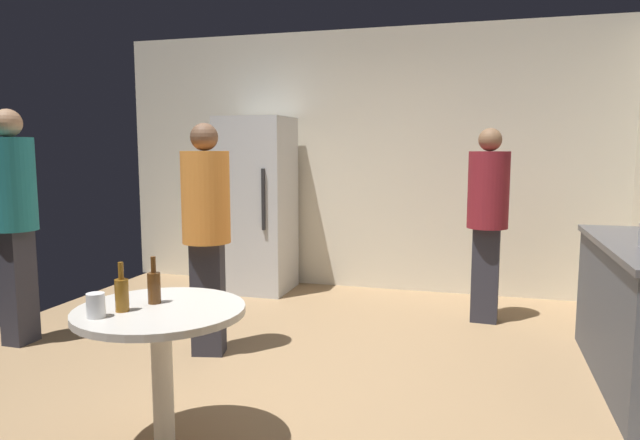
{
  "coord_description": "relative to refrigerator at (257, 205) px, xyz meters",
  "views": [
    {
      "loc": [
        1.23,
        -3.29,
        1.48
      ],
      "look_at": [
        0.19,
        0.38,
        1.0
      ],
      "focal_mm": 32.0,
      "sensor_mm": 36.0,
      "label": 1
    }
  ],
  "objects": [
    {
      "name": "person_in_maroon_shirt",
      "position": [
        2.3,
        -0.51,
        0.06
      ],
      "size": [
        0.36,
        0.36,
        1.65
      ],
      "rotation": [
        0.0,
        0.0,
        -1.64
      ],
      "color": "#2D2D38",
      "rests_on": "ground_plane"
    },
    {
      "name": "beer_bottle_amber",
      "position": [
        0.67,
        -3.29,
        -0.08
      ],
      "size": [
        0.06,
        0.06,
        0.23
      ],
      "color": "#8C5919",
      "rests_on": "foreground_table"
    },
    {
      "name": "person_in_teal_shirt",
      "position": [
        -1.12,
        -2.05,
        0.14
      ],
      "size": [
        0.35,
        0.35,
        1.77
      ],
      "rotation": [
        0.0,
        0.0,
        -0.02
      ],
      "color": "#2D2D38",
      "rests_on": "ground_plane"
    },
    {
      "name": "beer_bottle_brown",
      "position": [
        0.74,
        -3.12,
        -0.08
      ],
      "size": [
        0.06,
        0.06,
        0.23
      ],
      "color": "#593314",
      "rests_on": "foreground_table"
    },
    {
      "name": "plastic_cup_white",
      "position": [
        0.62,
        -3.4,
        -0.11
      ],
      "size": [
        0.08,
        0.08,
        0.11
      ],
      "primitive_type": "cylinder",
      "color": "white",
      "rests_on": "foreground_table"
    },
    {
      "name": "ground_plane",
      "position": [
        1.01,
        -2.2,
        -0.95
      ],
      "size": [
        5.2,
        5.2,
        0.1
      ],
      "primitive_type": "cube",
      "color": "#9E7C56"
    },
    {
      "name": "refrigerator",
      "position": [
        0.0,
        0.0,
        0.0
      ],
      "size": [
        0.7,
        0.68,
        1.8
      ],
      "color": "silver",
      "rests_on": "ground_plane"
    },
    {
      "name": "foreground_table",
      "position": [
        0.8,
        -3.18,
        -0.27
      ],
      "size": [
        0.8,
        0.8,
        0.73
      ],
      "color": "beige",
      "rests_on": "ground_plane"
    },
    {
      "name": "wall_back",
      "position": [
        1.01,
        0.43,
        0.45
      ],
      "size": [
        5.32,
        0.06,
        2.7
      ],
      "primitive_type": "cube",
      "color": "silver",
      "rests_on": "ground_plane"
    },
    {
      "name": "person_in_orange_shirt",
      "position": [
        0.38,
        -1.87,
        0.07
      ],
      "size": [
        0.41,
        0.41,
        1.66
      ],
      "rotation": [
        0.0,
        0.0,
        -1.35
      ],
      "color": "#2D2D38",
      "rests_on": "ground_plane"
    }
  ]
}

